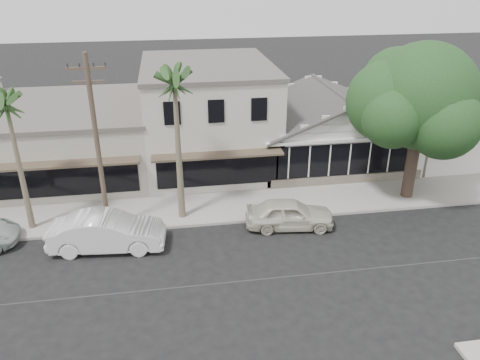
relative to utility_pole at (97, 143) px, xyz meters
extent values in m
plane|color=black|center=(9.00, -5.20, -4.79)|extent=(140.00, 140.00, 0.00)
cube|color=#9E9991|center=(1.00, 1.55, -4.71)|extent=(90.00, 3.50, 0.15)
cube|color=white|center=(14.00, 7.30, -3.29)|extent=(10.00, 8.00, 3.00)
cube|color=black|center=(14.00, 3.24, -3.04)|extent=(8.80, 0.10, 2.00)
cube|color=#60564C|center=(14.00, 3.25, -4.44)|extent=(9.60, 0.18, 0.70)
cube|color=white|center=(22.20, 6.30, -3.29)|extent=(6.00, 6.00, 3.00)
cube|color=beige|center=(6.00, 8.30, -1.54)|extent=(8.00, 10.00, 6.50)
cube|color=#BDB6AA|center=(-3.00, 8.30, -2.69)|extent=(10.00, 10.00, 4.20)
cylinder|color=brown|center=(0.00, 0.00, -0.29)|extent=(0.24, 0.24, 9.00)
cube|color=brown|center=(0.00, 0.00, 3.51)|extent=(1.80, 0.12, 0.12)
cube|color=brown|center=(0.00, 0.00, 2.91)|extent=(1.40, 0.12, 0.12)
imported|color=beige|center=(9.23, -1.05, -4.02)|extent=(4.71, 2.36, 1.54)
imported|color=white|center=(0.15, -1.61, -3.90)|extent=(5.54, 2.34, 1.78)
cylinder|color=#443429|center=(16.82, 1.09, -3.03)|extent=(0.66, 0.66, 3.53)
sphere|color=#1A3C18|center=(16.82, 1.09, 1.27)|extent=(5.73, 5.73, 5.73)
sphere|color=#1A3C18|center=(18.81, 1.75, 0.72)|extent=(4.19, 4.19, 4.19)
sphere|color=#1A3C18|center=(15.06, 1.53, 0.94)|extent=(4.41, 4.41, 4.41)
sphere|color=#1A3C18|center=(17.26, -0.56, 0.28)|extent=(3.75, 3.75, 3.75)
sphere|color=#1A3C18|center=(16.16, 2.86, 1.60)|extent=(3.97, 3.97, 3.97)
sphere|color=#1A3C18|center=(18.15, 2.64, 2.04)|extent=(3.53, 3.53, 3.53)
sphere|color=#1A3C18|center=(14.84, 0.21, 0.50)|extent=(3.31, 3.31, 3.31)
cone|color=#726651|center=(3.78, 0.68, -1.18)|extent=(0.37, 0.37, 7.21)
cone|color=#726651|center=(-3.89, 0.75, -1.56)|extent=(0.32, 0.32, 6.46)
camera|label=1|loc=(3.41, -21.43, 7.76)|focal=35.00mm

